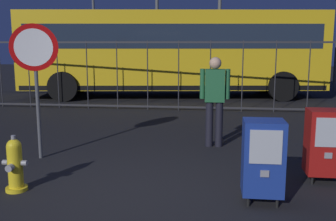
# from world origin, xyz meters

# --- Properties ---
(ground_plane) EXTENTS (60.00, 60.00, 0.00)m
(ground_plane) POSITION_xyz_m (0.00, 0.00, 0.00)
(ground_plane) COLOR black
(fire_hydrant) EXTENTS (0.33, 0.32, 0.75)m
(fire_hydrant) POSITION_xyz_m (-1.57, -0.01, 0.35)
(fire_hydrant) COLOR yellow
(fire_hydrant) RESTS_ON ground_plane
(newspaper_box_primary) EXTENTS (0.48, 0.42, 1.02)m
(newspaper_box_primary) POSITION_xyz_m (2.53, 0.81, 0.57)
(newspaper_box_primary) COLOR black
(newspaper_box_primary) RESTS_ON ground_plane
(newspaper_box_secondary) EXTENTS (0.48, 0.42, 1.02)m
(newspaper_box_secondary) POSITION_xyz_m (1.59, -0.04, 0.57)
(newspaper_box_secondary) COLOR black
(newspaper_box_secondary) RESTS_ON ground_plane
(stop_sign) EXTENTS (0.71, 0.31, 2.23)m
(stop_sign) POSITION_xyz_m (-1.90, 1.43, 1.60)
(stop_sign) COLOR #4C4F54
(stop_sign) RESTS_ON ground_plane
(pedestrian) EXTENTS (0.55, 0.22, 1.67)m
(pedestrian) POSITION_xyz_m (1.01, 2.54, 0.95)
(pedestrian) COLOR black
(pedestrian) RESTS_ON ground_plane
(fence_barrier) EXTENTS (18.03, 0.04, 2.00)m
(fence_barrier) POSITION_xyz_m (-0.00, 6.44, 1.02)
(fence_barrier) COLOR #2D2D33
(fence_barrier) RESTS_ON ground_plane
(bus_near) EXTENTS (10.73, 3.78, 3.00)m
(bus_near) POSITION_xyz_m (-0.49, 9.44, 1.71)
(bus_near) COLOR gold
(bus_near) RESTS_ON ground_plane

